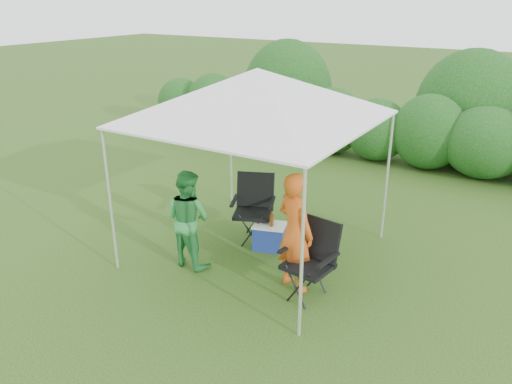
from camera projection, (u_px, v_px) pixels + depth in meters
The scene contains 9 objects.
ground at pixel (240, 265), 7.44m from camera, with size 70.00×70.00×0.00m, color #36591C.
hedge at pixel (377, 127), 11.89m from camera, with size 13.51×1.53×1.80m.
canopy at pixel (257, 95), 6.93m from camera, with size 3.10×3.10×2.83m.
chair_right at pixel (313, 255), 6.52m from camera, with size 0.71×0.66×1.05m.
chair_left at pixel (254, 203), 8.08m from camera, with size 0.81×0.79×1.08m.
man at pixel (295, 232), 6.59m from camera, with size 0.61×0.40×1.67m, color #DB5518.
woman at pixel (188, 219), 7.23m from camera, with size 0.71×0.56×1.47m, color green.
cooler at pixel (269, 236), 7.86m from camera, with size 0.59×0.50×0.42m.
bottle at pixel (272, 219), 7.68m from camera, with size 0.06×0.06×0.24m, color #592D0C.
Camera 1 is at (3.62, -5.42, 3.76)m, focal length 35.00 mm.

